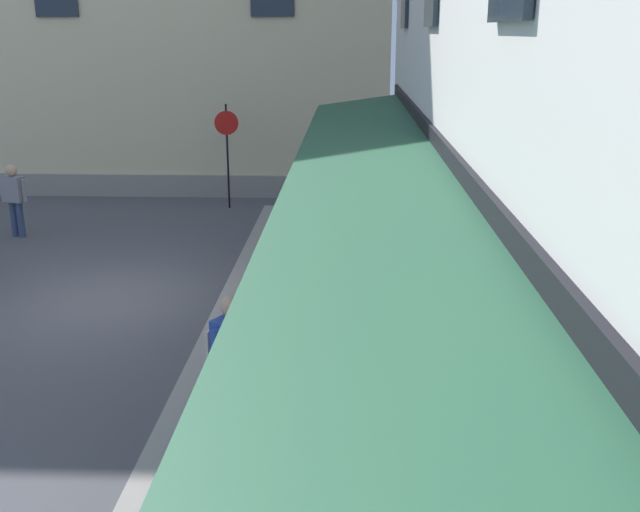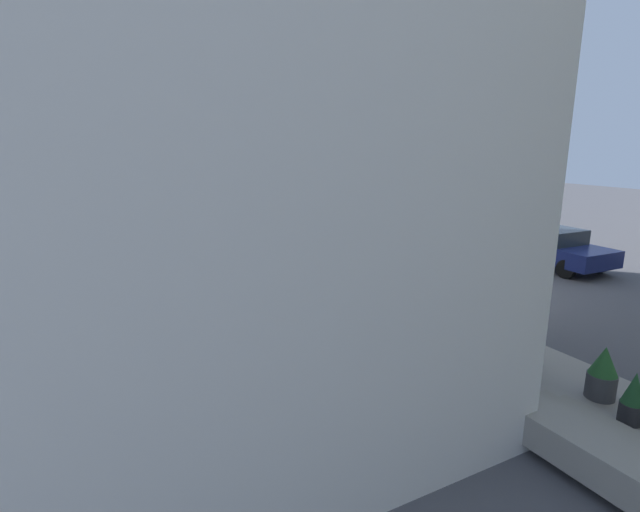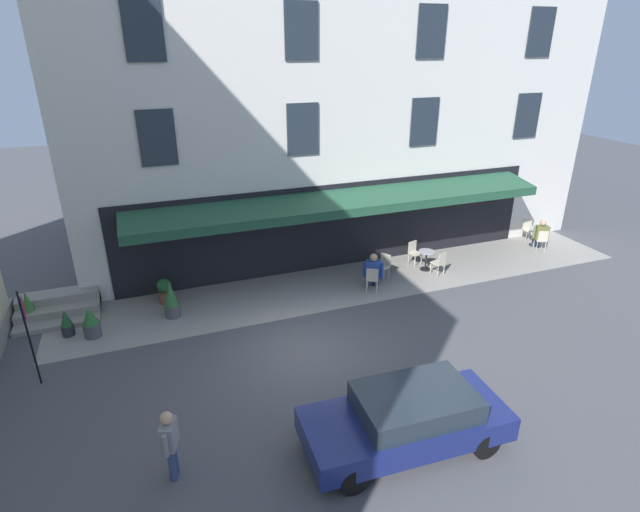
{
  "view_description": "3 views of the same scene",
  "coord_description": "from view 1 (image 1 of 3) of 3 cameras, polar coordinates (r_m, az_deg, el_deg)",
  "views": [
    {
      "loc": [
        -11.18,
        -3.97,
        4.29
      ],
      "look_at": [
        -0.8,
        -3.55,
        1.07
      ],
      "focal_mm": 40.7,
      "sensor_mm": 36.0,
      "label": 1
    },
    {
      "loc": [
        9.83,
        -10.43,
        4.22
      ],
      "look_at": [
        -1.93,
        -4.19,
        1.02
      ],
      "focal_mm": 26.95,
      "sensor_mm": 36.0,
      "label": 2
    },
    {
      "loc": [
        3.71,
        11.12,
        7.95
      ],
      "look_at": [
        -1.61,
        -3.16,
        1.33
      ],
      "focal_mm": 28.01,
      "sensor_mm": 36.0,
      "label": 3
    }
  ],
  "objects": [
    {
      "name": "seated_companion_in_blue",
      "position": [
        8.68,
        -6.45,
        -7.18
      ],
      "size": [
        0.66,
        0.69,
        1.36
      ],
      "color": "navy",
      "rests_on": "ground_plane"
    },
    {
      "name": "potted_plant_mid_terrace",
      "position": [
        17.23,
        -1.53,
        4.33
      ],
      "size": [
        0.48,
        0.48,
        0.92
      ],
      "color": "#4C4C51",
      "rests_on": "ground_plane"
    },
    {
      "name": "potted_plant_under_sign",
      "position": [
        17.87,
        -0.4,
        4.67
      ],
      "size": [
        0.35,
        0.35,
        0.84
      ],
      "color": "#2D2D33",
      "rests_on": "ground_plane"
    },
    {
      "name": "potted_plant_entrance_left",
      "position": [
        14.95,
        -0.76,
        2.88
      ],
      "size": [
        0.46,
        0.46,
        1.2
      ],
      "color": "#4C4C51",
      "rests_on": "ground_plane"
    },
    {
      "name": "walking_pedestrian_in_grey",
      "position": [
        17.0,
        -22.91,
        4.43
      ],
      "size": [
        0.38,
        0.63,
        1.58
      ],
      "color": "navy",
      "rests_on": "ground_plane"
    },
    {
      "name": "cafe_chair_cream_kerbside",
      "position": [
        6.38,
        -8.86,
        -18.92
      ],
      "size": [
        0.51,
        0.51,
        0.91
      ],
      "color": "beige",
      "rests_on": "ground_plane"
    },
    {
      "name": "potted_plant_by_steps",
      "position": [
        18.94,
        3.49,
        5.66
      ],
      "size": [
        0.4,
        0.4,
        1.03
      ],
      "color": "#2D2D33",
      "rests_on": "ground_plane"
    },
    {
      "name": "sidewalk_cafe_terrace",
      "position": [
        9.03,
        -1.62,
        -11.12
      ],
      "size": [
        20.5,
        3.2,
        0.01
      ],
      "primitive_type": "cube",
      "color": "gray",
      "rests_on": "ground_plane"
    },
    {
      "name": "cafe_table_near_entrance",
      "position": [
        6.49,
        -3.0,
        -18.6
      ],
      "size": [
        0.6,
        0.6,
        0.75
      ],
      "color": "black",
      "rests_on": "ground_plane"
    },
    {
      "name": "back_alley_steps",
      "position": [
        18.25,
        4.23,
        4.36
      ],
      "size": [
        2.4,
        1.75,
        0.6
      ],
      "color": "gray",
      "rests_on": "ground_plane"
    },
    {
      "name": "ground_plane",
      "position": [
        12.62,
        -16.21,
        -3.37
      ],
      "size": [
        70.0,
        70.0,
        0.0
      ],
      "primitive_type": "plane",
      "color": "#4C4C51"
    },
    {
      "name": "cafe_table_mid_terrace",
      "position": [
        8.54,
        -4.24,
        -9.24
      ],
      "size": [
        0.6,
        0.6,
        0.75
      ],
      "color": "black",
      "rests_on": "ground_plane"
    },
    {
      "name": "potted_plant_entrance_right",
      "position": [
        15.09,
        3.13,
        2.41
      ],
      "size": [
        0.48,
        0.48,
        0.85
      ],
      "color": "brown",
      "rests_on": "ground_plane"
    },
    {
      "name": "no_parking_sign",
      "position": [
        18.3,
        -7.33,
        9.24
      ],
      "size": [
        0.14,
        0.58,
        2.6
      ],
      "color": "black",
      "rests_on": "ground_plane"
    },
    {
      "name": "cafe_chair_cream_back_row",
      "position": [
        8.0,
        -2.42,
        -10.69
      ],
      "size": [
        0.55,
        0.55,
        0.91
      ],
      "color": "beige",
      "rests_on": "ground_plane"
    },
    {
      "name": "cafe_chair_cream_near_door",
      "position": [
        6.58,
        2.67,
        -17.45
      ],
      "size": [
        0.49,
        0.49,
        0.91
      ],
      "color": "beige",
      "rests_on": "ground_plane"
    },
    {
      "name": "cafe_chair_cream_facing_street",
      "position": [
        8.88,
        -7.5,
        -7.85
      ],
      "size": [
        0.55,
        0.55,
        0.91
      ],
      "color": "beige",
      "rests_on": "ground_plane"
    }
  ]
}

